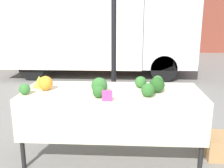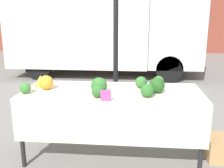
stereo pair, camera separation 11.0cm
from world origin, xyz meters
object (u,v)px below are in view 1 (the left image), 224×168
orange_cauliflower (46,83)px  produce_crate (220,146)px  parked_truck (94,24)px  price_sign (107,96)px

orange_cauliflower → produce_crate: orange_cauliflower is taller
orange_cauliflower → produce_crate: (2.13, 0.06, -0.79)m
parked_truck → orange_cauliflower: size_ratio=30.81×
parked_truck → price_sign: 5.32m
orange_cauliflower → price_sign: orange_cauliflower is taller
parked_truck → produce_crate: size_ratio=13.89×
orange_cauliflower → produce_crate: size_ratio=0.45×
price_sign → produce_crate: 1.63m
orange_cauliflower → price_sign: size_ratio=1.43×
parked_truck → orange_cauliflower: (0.01, -4.85, -0.54)m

